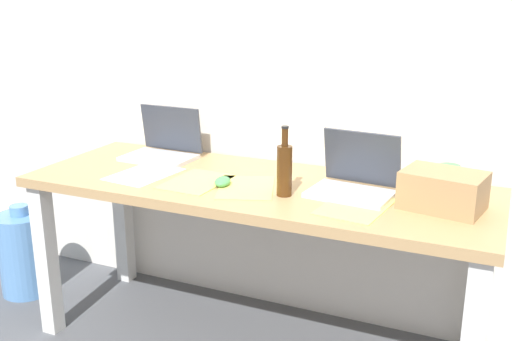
% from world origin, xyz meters
% --- Properties ---
extents(back_wall, '(5.20, 0.08, 2.60)m').
position_xyz_m(back_wall, '(0.00, 0.39, 1.30)').
color(back_wall, silver).
rests_on(back_wall, ground).
extents(desk, '(1.86, 0.67, 0.73)m').
position_xyz_m(desk, '(0.00, 0.00, 0.63)').
color(desk, tan).
rests_on(desk, ground).
extents(laptop_left, '(0.32, 0.24, 0.23)m').
position_xyz_m(laptop_left, '(-0.54, 0.17, 0.78)').
color(laptop_left, silver).
rests_on(laptop_left, desk).
extents(laptop_right, '(0.32, 0.26, 0.23)m').
position_xyz_m(laptop_right, '(0.39, 0.03, 0.78)').
color(laptop_right, silver).
rests_on(laptop_right, desk).
extents(beer_bottle, '(0.06, 0.06, 0.26)m').
position_xyz_m(beer_bottle, '(0.16, -0.10, 0.83)').
color(beer_bottle, '#47280F').
rests_on(beer_bottle, desk).
extents(computer_mouse, '(0.08, 0.11, 0.03)m').
position_xyz_m(computer_mouse, '(-0.10, -0.09, 0.74)').
color(computer_mouse, '#4C9E56').
rests_on(computer_mouse, desk).
extents(cardboard_box, '(0.30, 0.24, 0.13)m').
position_xyz_m(cardboard_box, '(0.71, -0.01, 0.79)').
color(cardboard_box, tan).
rests_on(cardboard_box, desk).
extents(coffee_mug, '(0.08, 0.08, 0.09)m').
position_xyz_m(coffee_mug, '(0.70, 0.22, 0.77)').
color(coffee_mug, '#4C9E56').
rests_on(coffee_mug, desk).
extents(paper_yellow_folder, '(0.22, 0.30, 0.00)m').
position_xyz_m(paper_yellow_folder, '(-0.22, -0.09, 0.73)').
color(paper_yellow_folder, '#F4E06B').
rests_on(paper_yellow_folder, desk).
extents(paper_sheet_front_right, '(0.24, 0.32, 0.00)m').
position_xyz_m(paper_sheet_front_right, '(0.43, -0.11, 0.73)').
color(paper_sheet_front_right, '#F4E06B').
rests_on(paper_sheet_front_right, desk).
extents(paper_sheet_front_left, '(0.24, 0.32, 0.00)m').
position_xyz_m(paper_sheet_front_left, '(-0.47, -0.09, 0.73)').
color(paper_sheet_front_left, white).
rests_on(paper_sheet_front_left, desk).
extents(paper_sheet_center, '(0.30, 0.35, 0.00)m').
position_xyz_m(paper_sheet_center, '(-0.01, -0.07, 0.73)').
color(paper_sheet_center, '#F4E06B').
rests_on(paper_sheet_center, desk).
extents(water_cooler_jug, '(0.25, 0.25, 0.46)m').
position_xyz_m(water_cooler_jug, '(-1.25, -0.04, 0.21)').
color(water_cooler_jug, '#598CC6').
rests_on(water_cooler_jug, ground).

